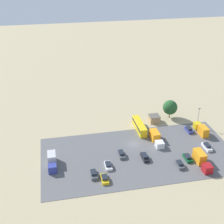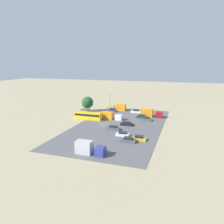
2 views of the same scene
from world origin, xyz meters
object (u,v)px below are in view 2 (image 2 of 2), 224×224
Objects in this scene: parked_car_0 at (139,138)px; parked_truck_2 at (150,113)px; parked_car_6 at (142,116)px; parked_car_5 at (123,134)px; shed_building at (85,112)px; parked_car_2 at (136,111)px; parked_truck_3 at (110,116)px; parked_car_4 at (127,124)px; parked_truck_0 at (118,107)px; parked_car_1 at (112,110)px; parked_car_3 at (128,140)px; parked_car_8 at (147,119)px; parked_truck_1 at (89,148)px; bus at (88,116)px; parked_car_7 at (113,128)px.

parked_truck_2 is at bearing -177.20° from parked_car_0.
parked_car_5 is at bearing -2.63° from parked_car_6.
shed_building is 0.93× the size of parked_car_5.
parked_car_2 is 0.53× the size of parked_truck_3.
parked_car_4 is 13.40m from parked_car_6.
parked_truck_2 reaches higher than parked_car_6.
parked_truck_0 is at bearing 75.03° from parked_car_2.
parked_car_3 is at bearing 25.47° from parked_car_1.
parked_car_8 is at bearing 58.80° from parked_car_1.
parked_car_8 is 38.65m from parked_truck_1.
parked_car_4 is at bearing 79.55° from bus.
parked_car_2 is at bearing 96.54° from parked_car_1.
parked_car_4 is (21.76, 1.41, -0.05)m from parked_car_2.
parked_car_8 is at bearing -175.52° from parked_car_0.
shed_building is at bearing -146.12° from bus.
parked_car_5 is at bearing -10.49° from parked_car_8.
parked_car_4 is (10.42, 22.22, -0.60)m from shed_building.
parked_truck_1 reaches higher than parked_car_8.
parked_truck_1 reaches higher than parked_car_6.
parked_car_0 is (17.41, 25.02, -1.05)m from bus.
parked_truck_1 is (52.83, 8.37, 0.07)m from parked_truck_0.
parked_truck_3 reaches higher than parked_car_2.
parked_car_8 is 22.44m from parked_truck_0.
parked_car_3 reaches higher than parked_car_0.
parked_car_1 reaches higher than parked_car_6.
parked_car_2 is at bearing -153.02° from parked_car_6.
parked_car_2 is 1.15× the size of parked_car_8.
parked_car_0 is at bearing 9.62° from parked_car_6.
parked_car_2 is at bearing 153.78° from parked_truck_3.
parked_car_5 is at bearing 32.83° from parked_car_3.
parked_truck_3 reaches higher than parked_car_5.
bus reaches higher than parked_car_4.
bus is at bearing 48.01° from parked_car_3.
parked_car_3 is (2.78, -2.60, 0.05)m from parked_car_0.
parked_car_4 is at bearing 53.17° from parked_truck_3.
bus is 2.64× the size of parked_car_6.
parked_car_6 is at bearing -144.19° from parked_car_8.
parked_car_3 is 12.93m from parked_car_7.
parked_truck_1 reaches higher than parked_car_7.
parked_car_0 is at bearing -165.87° from parked_car_2.
parked_car_3 is at bearing 48.01° from bus.
parked_truck_3 reaches higher than parked_car_7.
parked_car_1 is at bearing -121.20° from parked_car_8.
parked_car_2 is at bearing 139.29° from bus.
parked_truck_2 is at bearing -115.87° from parked_truck_0.
parked_car_5 is (-2.14, -5.77, -0.02)m from parked_car_0.
parked_truck_2 reaches higher than parked_car_8.
parked_car_3 is 1.03× the size of parked_car_6.
parked_car_0 is 27.64m from parked_car_6.
shed_building is 24.55m from parked_car_4.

